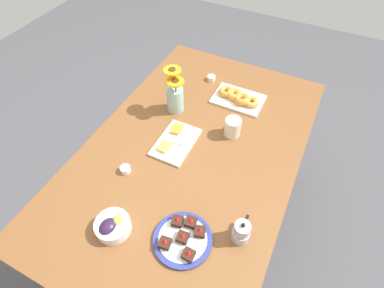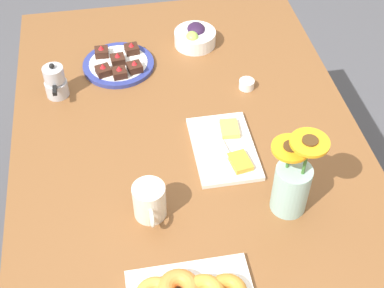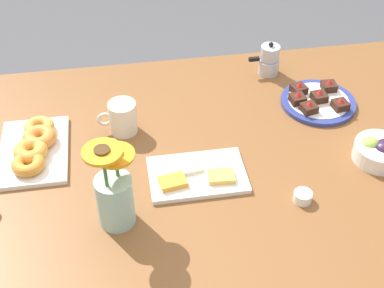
# 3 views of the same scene
# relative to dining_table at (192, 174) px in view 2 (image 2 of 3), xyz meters

# --- Properties ---
(ground_plane) EXTENTS (6.00, 6.00, 0.00)m
(ground_plane) POSITION_rel_dining_table_xyz_m (0.00, 0.00, -0.65)
(ground_plane) COLOR #4C4C51
(dining_table) EXTENTS (1.60, 1.00, 0.74)m
(dining_table) POSITION_rel_dining_table_xyz_m (0.00, 0.00, 0.00)
(dining_table) COLOR brown
(dining_table) RESTS_ON ground_plane
(coffee_mug) EXTENTS (0.12, 0.08, 0.10)m
(coffee_mug) POSITION_rel_dining_table_xyz_m (0.18, -0.14, 0.14)
(coffee_mug) COLOR silver
(coffee_mug) RESTS_ON dining_table
(grape_bowl) EXTENTS (0.14, 0.14, 0.07)m
(grape_bowl) POSITION_rel_dining_table_xyz_m (-0.51, 0.10, 0.12)
(grape_bowl) COLOR white
(grape_bowl) RESTS_ON dining_table
(cheese_platter) EXTENTS (0.26, 0.17, 0.03)m
(cheese_platter) POSITION_rel_dining_table_xyz_m (0.00, 0.09, 0.10)
(cheese_platter) COLOR white
(cheese_platter) RESTS_ON dining_table
(jam_cup_honey) EXTENTS (0.05, 0.05, 0.03)m
(jam_cup_honey) POSITION_rel_dining_table_xyz_m (-0.25, 0.22, 0.10)
(jam_cup_honey) COLOR white
(jam_cup_honey) RESTS_ON dining_table
(dessert_plate) EXTENTS (0.23, 0.23, 0.05)m
(dessert_plate) POSITION_rel_dining_table_xyz_m (-0.43, -0.17, 0.10)
(dessert_plate) COLOR navy
(dessert_plate) RESTS_ON dining_table
(flower_vase) EXTENTS (0.12, 0.12, 0.25)m
(flower_vase) POSITION_rel_dining_table_xyz_m (0.22, 0.21, 0.17)
(flower_vase) COLOR #99C1B7
(flower_vase) RESTS_ON dining_table
(moka_pot) EXTENTS (0.11, 0.07, 0.12)m
(moka_pot) POSITION_rel_dining_table_xyz_m (-0.32, -0.37, 0.13)
(moka_pot) COLOR #B7B7BC
(moka_pot) RESTS_ON dining_table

